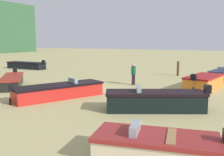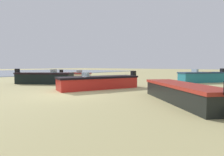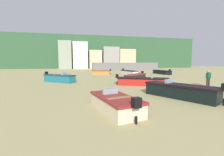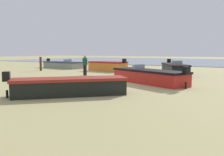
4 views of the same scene
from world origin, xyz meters
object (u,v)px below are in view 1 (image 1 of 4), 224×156
(boat_black_1, at_px, (26,65))
(mooring_post_near_water, at_px, (178,69))
(boat_cream_0, at_px, (156,147))
(boat_black_7, at_px, (12,81))
(boat_orange_4, at_px, (204,82))
(boat_black_8, at_px, (155,101))
(boat_red_9, at_px, (59,91))
(beach_walker_foreground, at_px, (133,72))

(boat_black_1, relative_size, mooring_post_near_water, 3.89)
(boat_cream_0, bearing_deg, mooring_post_near_water, -0.83)
(boat_cream_0, distance_m, boat_black_1, 26.33)
(boat_cream_0, relative_size, boat_black_1, 0.71)
(boat_black_7, relative_size, mooring_post_near_water, 3.15)
(boat_black_1, xyz_separation_m, boat_orange_4, (-3.24, -20.87, 0.06))
(boat_black_8, relative_size, boat_red_9, 0.88)
(mooring_post_near_water, bearing_deg, boat_cream_0, -167.42)
(boat_cream_0, bearing_deg, boat_black_8, 6.19)
(boat_red_9, bearing_deg, boat_black_8, 26.01)
(boat_orange_4, height_order, boat_black_8, boat_black_8)
(boat_black_1, relative_size, boat_black_8, 1.13)
(boat_black_7, bearing_deg, boat_red_9, 121.68)
(boat_black_7, distance_m, mooring_post_near_water, 14.81)
(boat_black_8, bearing_deg, boat_cream_0, 171.24)
(boat_red_9, distance_m, mooring_post_near_water, 13.45)
(boat_black_1, bearing_deg, boat_orange_4, -101.61)
(beach_walker_foreground, bearing_deg, boat_black_7, 133.74)
(boat_black_8, distance_m, beach_walker_foreground, 7.22)
(boat_orange_4, bearing_deg, beach_walker_foreground, -160.35)
(boat_black_1, height_order, boat_red_9, boat_red_9)
(boat_orange_4, distance_m, mooring_post_near_water, 6.68)
(boat_black_7, xyz_separation_m, beach_walker_foreground, (4.87, -7.56, 0.56))
(boat_black_8, height_order, beach_walker_foreground, beach_walker_foreground)
(boat_black_8, xyz_separation_m, mooring_post_near_water, (12.81, 2.21, 0.22))
(mooring_post_near_water, bearing_deg, boat_red_9, 164.45)
(boat_orange_4, height_order, boat_red_9, boat_orange_4)
(boat_cream_0, height_order, beach_walker_foreground, beach_walker_foreground)
(boat_black_1, distance_m, beach_walker_foreground, 16.46)
(boat_black_7, xyz_separation_m, boat_red_9, (-1.36, -5.61, 0.03))
(mooring_post_near_water, bearing_deg, boat_black_1, 98.27)
(boat_cream_0, bearing_deg, boat_black_7, 51.64)
(boat_black_7, relative_size, boat_black_8, 0.91)
(boat_black_1, distance_m, boat_orange_4, 21.12)
(boat_red_9, height_order, beach_walker_foreground, beach_walker_foreground)
(boat_black_8, distance_m, boat_red_9, 5.81)
(boat_cream_0, relative_size, mooring_post_near_water, 2.75)
(mooring_post_near_water, bearing_deg, boat_black_8, -170.22)
(boat_cream_0, bearing_deg, boat_red_9, 44.34)
(boat_orange_4, relative_size, boat_red_9, 0.78)
(boat_red_9, xyz_separation_m, beach_walker_foreground, (6.23, -1.95, 0.53))
(mooring_post_near_water, bearing_deg, boat_orange_4, -150.31)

